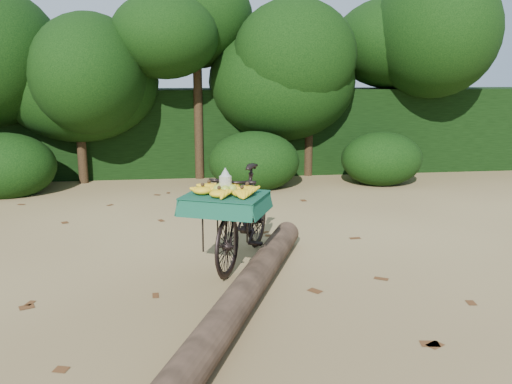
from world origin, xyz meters
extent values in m
plane|color=tan|center=(0.00, 0.00, 0.00)|extent=(80.00, 80.00, 0.00)
imported|color=black|center=(0.85, 0.20, 0.55)|extent=(1.21, 1.87, 1.09)
cube|color=black|center=(0.61, -0.35, 0.90)|extent=(0.56, 0.60, 0.03)
cube|color=#144B34|center=(0.61, -0.35, 0.92)|extent=(0.99, 0.92, 0.01)
ellipsoid|color=olive|center=(0.68, -0.38, 0.97)|extent=(0.11, 0.08, 0.12)
ellipsoid|color=olive|center=(0.66, -0.30, 0.97)|extent=(0.11, 0.08, 0.12)
ellipsoid|color=olive|center=(0.57, -0.29, 0.97)|extent=(0.11, 0.08, 0.12)
ellipsoid|color=olive|center=(0.54, -0.36, 0.97)|extent=(0.11, 0.08, 0.12)
ellipsoid|color=olive|center=(0.61, -0.41, 0.97)|extent=(0.11, 0.08, 0.12)
cylinder|color=#EAE5C6|center=(0.61, -0.34, 1.02)|extent=(0.13, 0.13, 0.16)
cylinder|color=brown|center=(0.71, -1.10, 0.15)|extent=(1.80, 3.85, 0.29)
cube|color=black|center=(0.00, 6.30, 0.90)|extent=(26.00, 1.80, 1.80)
camera|label=1|loc=(0.23, -5.70, 2.11)|focal=38.00mm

